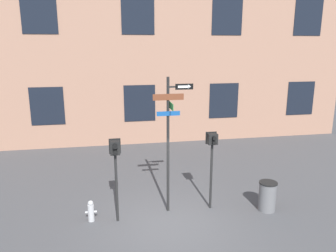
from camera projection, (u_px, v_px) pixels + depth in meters
ground_plane at (169, 225)px, 10.04m from camera, size 60.00×60.00×0.00m
building_facade at (137, 15)px, 16.99m from camera, size 24.00×0.64×13.78m
street_sign_pole at (170, 133)px, 10.27m from camera, size 1.26×1.01×4.43m
pedestrian_signal_left at (115, 158)px, 9.77m from camera, size 0.35×0.40×2.64m
pedestrian_signal_right at (212, 150)px, 10.60m from camera, size 0.37×0.40×2.63m
fire_hydrant at (91, 211)px, 10.18m from camera, size 0.36×0.20×0.68m
trash_bin at (267, 196)px, 10.82m from camera, size 0.60×0.60×0.99m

